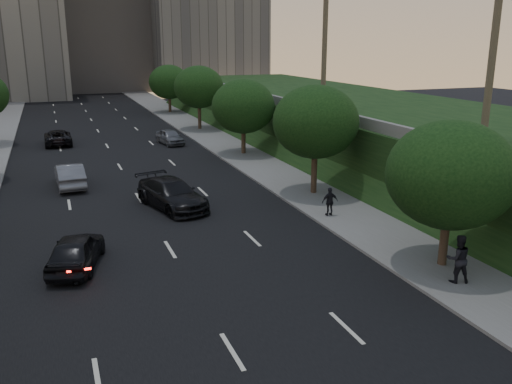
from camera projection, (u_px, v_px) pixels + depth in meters
name	position (u px, v px, depth m)	size (l,w,h in m)	color
road_surface	(123.00, 173.00, 39.12)	(16.00, 140.00, 0.02)	black
sidewalk_right	(256.00, 161.00, 42.60)	(4.50, 140.00, 0.15)	slate
embankment	(398.00, 132.00, 44.30)	(18.00, 90.00, 4.00)	black
parapet_wall	(305.00, 108.00, 40.76)	(0.35, 90.00, 0.70)	slate
office_block_mid	(100.00, 20.00, 102.48)	(22.00, 18.00, 26.00)	gray
tree_right_a	(451.00, 175.00, 21.75)	(5.20, 5.20, 6.24)	#38281C
tree_right_b	(316.00, 122.00, 32.42)	(5.20, 5.20, 6.74)	#38281C
tree_right_c	(243.00, 106.00, 44.26)	(5.20, 5.20, 6.24)	#38281C
tree_right_d	(199.00, 87.00, 56.73)	(5.20, 5.20, 6.74)	#38281C
tree_right_e	(169.00, 82.00, 70.36)	(5.20, 5.20, 6.24)	#38281C
sedan_near_left	(76.00, 251.00, 22.61)	(1.77, 4.41, 1.50)	black
sedan_mid_left	(70.00, 175.00, 35.16)	(1.64, 4.72, 1.55)	slate
sedan_far_left	(58.00, 137.00, 49.48)	(2.31, 5.00, 1.39)	black
sedan_near_right	(172.00, 194.00, 30.73)	(2.30, 5.67, 1.65)	black
sedan_far_right	(170.00, 137.00, 49.71)	(1.64, 4.08, 1.39)	slate
pedestrian_b	(458.00, 259.00, 20.87)	(0.94, 0.73, 1.93)	black
pedestrian_c	(330.00, 202.00, 28.93)	(0.91, 0.38, 1.55)	black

